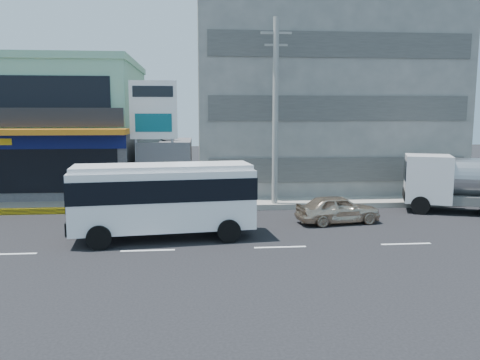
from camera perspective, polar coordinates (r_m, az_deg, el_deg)
name	(u,v)px	position (r m, az deg, el deg)	size (l,w,h in m)	color
ground	(148,251)	(17.95, -11.18, -8.44)	(120.00, 120.00, 0.00)	black
sidewalk	(252,199)	(27.25, 1.42, -2.37)	(70.00, 5.00, 0.30)	gray
shop_building	(42,131)	(32.64, -22.96, 5.50)	(12.40, 11.70, 8.00)	#434347
concrete_building	(315,86)	(33.20, 9.11, 11.24)	(16.00, 12.00, 14.00)	gray
gap_structure	(167,168)	(29.38, -8.87, 1.44)	(3.00, 6.00, 3.50)	#434347
satellite_dish	(165,140)	(28.24, -9.08, 4.89)	(1.50, 1.50, 0.15)	slate
billboard	(154,117)	(26.45, -10.49, 7.59)	(2.60, 0.18, 6.90)	gray
utility_pole_near	(275,113)	(24.88, 4.34, 8.20)	(1.60, 0.30, 10.00)	#999993
minibus	(164,195)	(19.18, -9.30, -1.78)	(7.50, 3.22, 3.05)	white
sedan	(338,209)	(22.35, 11.83, -3.48)	(1.57, 3.90, 1.33)	beige
tanker_truck	(475,183)	(26.74, 26.77, -0.32)	(7.73, 4.78, 2.94)	silver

